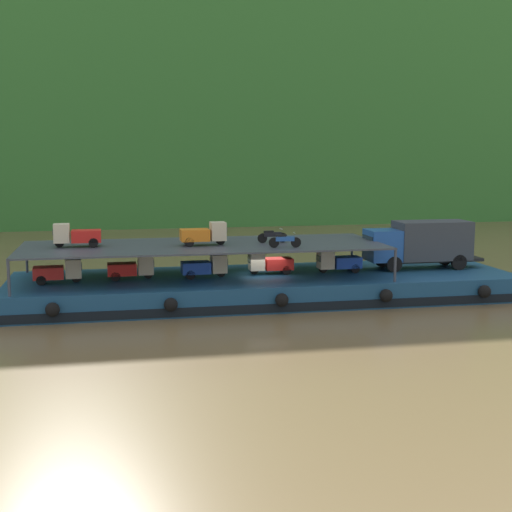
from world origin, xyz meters
name	(u,v)px	position (x,y,z in m)	size (l,w,h in m)	color
ground_plane	(265,299)	(0.00, 0.00, 0.00)	(400.00, 400.00, 0.00)	brown
hillside_far_bank	(177,38)	(0.00, 59.22, 24.96)	(113.81, 35.27, 44.31)	#33702D
cargo_barge	(265,287)	(0.00, -0.03, 0.75)	(30.91, 9.22, 1.50)	navy
covered_lorry	(421,243)	(10.47, 0.40, 3.19)	(7.87, 2.34, 3.10)	#1E4C99
cargo_rack	(204,245)	(-3.80, 0.00, 3.44)	(21.71, 7.81, 2.00)	#383D47
mini_truck_lower_stern	(58,271)	(-12.33, -0.33, 2.19)	(2.79, 1.30, 1.38)	red
mini_truck_lower_aft	(132,268)	(-8.14, 0.11, 2.19)	(2.76, 1.23, 1.38)	red
mini_truck_lower_mid	(205,266)	(-3.75, -0.18, 2.19)	(2.78, 1.27, 1.38)	#1E47B7
mini_truck_lower_fore	(270,263)	(0.37, 0.31, 2.19)	(2.74, 1.20, 1.38)	red
mini_truck_lower_bow	(338,261)	(4.75, 0.04, 2.19)	(2.77, 1.25, 1.38)	#1E47B7
mini_truck_upper_stern	(76,235)	(-11.28, 0.39, 4.19)	(2.76, 1.23, 1.38)	red
mini_truck_upper_mid	(204,234)	(-3.81, -0.36, 4.19)	(2.76, 1.24, 1.38)	orange
motorcycle_upper_port	(285,240)	(0.67, -2.34, 3.93)	(1.90, 0.55, 0.87)	black
motorcycle_upper_centre	(272,236)	(0.46, 0.00, 3.93)	(1.90, 0.55, 0.87)	black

